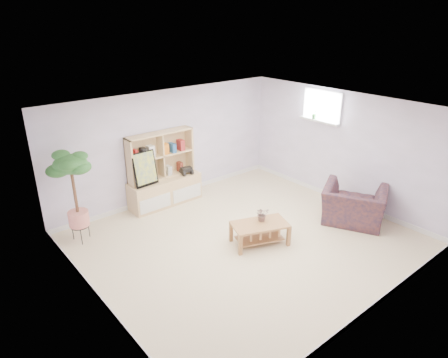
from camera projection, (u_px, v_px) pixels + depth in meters
floor at (245, 240)px, 7.30m from camera, size 5.50×5.00×0.01m
ceiling at (249, 111)px, 6.37m from camera, size 5.50×5.00×0.01m
walls at (247, 180)px, 6.83m from camera, size 5.51×5.01×2.40m
baseboard at (245, 238)px, 7.28m from camera, size 5.50×5.00×0.10m
window at (322, 106)px, 8.56m from camera, size 0.10×0.98×0.68m
window_sill at (319, 121)px, 8.64m from camera, size 0.14×1.00×0.04m
storage_unit at (164, 170)px, 8.40m from camera, size 1.58×0.53×1.58m
poster at (145, 169)px, 8.01m from camera, size 0.52×0.15×0.71m
toy_truck at (186, 170)px, 8.67m from camera, size 0.37×0.28×0.18m
coffee_table at (260, 233)px, 7.13m from camera, size 1.11×0.85×0.40m
table_plant at (262, 214)px, 7.11m from camera, size 0.29×0.28×0.26m
floor_tree at (76, 198)px, 6.98m from camera, size 0.74×0.74×1.71m
armchair at (354, 203)px, 7.77m from camera, size 1.43×1.49×0.86m
sill_plant at (314, 114)px, 8.70m from camera, size 0.12×0.10×0.22m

